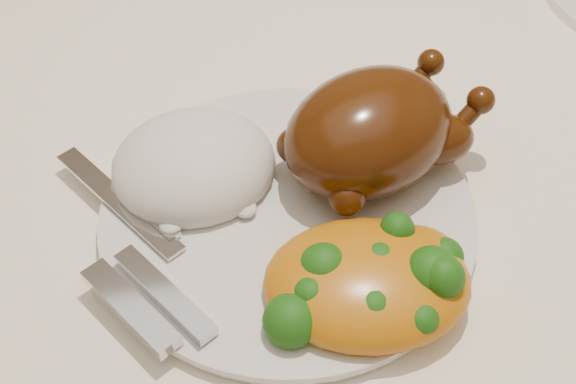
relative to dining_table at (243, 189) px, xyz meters
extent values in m
cube|color=brown|center=(0.00, 0.00, 0.07)|extent=(1.60, 0.90, 0.04)
cube|color=white|center=(0.00, 0.00, 0.10)|extent=(1.72, 1.02, 0.01)
cylinder|color=silver|center=(0.01, -0.13, 0.11)|extent=(0.32, 0.32, 0.01)
ellipsoid|color=#421C07|center=(0.07, -0.11, 0.15)|extent=(0.15, 0.14, 0.08)
ellipsoid|color=#421C07|center=(0.06, -0.11, 0.17)|extent=(0.07, 0.06, 0.03)
ellipsoid|color=#421C07|center=(0.12, -0.11, 0.14)|extent=(0.05, 0.04, 0.04)
sphere|color=#421C07|center=(0.15, -0.10, 0.16)|extent=(0.02, 0.02, 0.02)
ellipsoid|color=#421C07|center=(0.10, -0.07, 0.14)|extent=(0.05, 0.04, 0.04)
sphere|color=#421C07|center=(0.13, -0.05, 0.16)|extent=(0.02, 0.02, 0.02)
sphere|color=#421C07|center=(0.05, -0.15, 0.14)|extent=(0.03, 0.03, 0.03)
sphere|color=#421C07|center=(0.02, -0.10, 0.14)|extent=(0.03, 0.03, 0.03)
ellipsoid|color=white|center=(-0.05, -0.09, 0.12)|extent=(0.12, 0.11, 0.06)
ellipsoid|color=#CB770D|center=(0.04, -0.21, 0.12)|extent=(0.15, 0.12, 0.04)
ellipsoid|color=#CB770D|center=(0.08, -0.20, 0.12)|extent=(0.06, 0.05, 0.03)
ellipsoid|color=#123C0A|center=(0.07, -0.23, 0.13)|extent=(0.02, 0.02, 0.02)
ellipsoid|color=#123C0A|center=(0.06, -0.24, 0.13)|extent=(0.02, 0.02, 0.02)
ellipsoid|color=#123C0A|center=(0.01, -0.21, 0.13)|extent=(0.02, 0.02, 0.02)
ellipsoid|color=#123C0A|center=(0.04, -0.23, 0.13)|extent=(0.03, 0.03, 0.04)
ellipsoid|color=#123C0A|center=(0.08, -0.22, 0.14)|extent=(0.03, 0.03, 0.03)
ellipsoid|color=#123C0A|center=(0.08, -0.22, 0.13)|extent=(0.03, 0.03, 0.03)
ellipsoid|color=#123C0A|center=(0.05, -0.20, 0.13)|extent=(0.03, 0.03, 0.02)
ellipsoid|color=#123C0A|center=(0.10, -0.20, 0.12)|extent=(0.03, 0.03, 0.03)
ellipsoid|color=#123C0A|center=(0.07, -0.18, 0.14)|extent=(0.02, 0.02, 0.02)
ellipsoid|color=#123C0A|center=(-0.01, -0.22, 0.12)|extent=(0.03, 0.03, 0.03)
ellipsoid|color=#123C0A|center=(0.02, -0.20, 0.13)|extent=(0.03, 0.03, 0.04)
cube|color=#BCBBC2|center=(-0.10, -0.10, 0.12)|extent=(0.08, 0.12, 0.00)
cube|color=#BCBBC2|center=(-0.10, -0.19, 0.12)|extent=(0.06, 0.08, 0.01)
cube|color=#BCBBC2|center=(-0.08, -0.19, 0.12)|extent=(0.06, 0.08, 0.01)
cube|color=#BCBBC2|center=(-0.08, -0.10, 0.12)|extent=(0.06, 0.08, 0.00)
camera|label=1|loc=(-0.07, -0.48, 0.52)|focal=50.00mm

